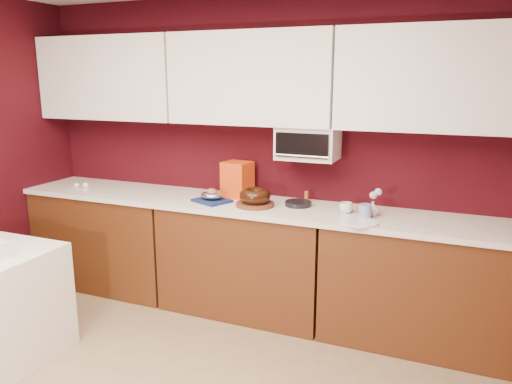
{
  "coord_description": "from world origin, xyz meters",
  "views": [
    {
      "loc": [
        1.53,
        -1.52,
        1.87
      ],
      "look_at": [
        0.13,
        1.84,
        1.02
      ],
      "focal_mm": 35.0,
      "sensor_mm": 36.0,
      "label": 1
    }
  ],
  "objects": [
    {
      "name": "upper_cabinet_center",
      "position": [
        0.0,
        2.08,
        1.85
      ],
      "size": [
        1.31,
        0.33,
        0.7
      ],
      "primitive_type": "cube",
      "color": "white",
      "rests_on": "wall_back"
    },
    {
      "name": "china_plate",
      "position": [
        0.95,
        1.72,
        0.91
      ],
      "size": [
        0.28,
        0.28,
        0.01
      ],
      "primitive_type": "cylinder",
      "rotation": [
        0.0,
        0.0,
        -0.21
      ],
      "color": "white",
      "rests_on": "countertop"
    },
    {
      "name": "toaster_oven_door",
      "position": [
        0.45,
        1.94,
        1.38
      ],
      "size": [
        0.4,
        0.02,
        0.18
      ],
      "primitive_type": "cube",
      "color": "black",
      "rests_on": "toaster_oven"
    },
    {
      "name": "flower_pink",
      "position": [
        0.98,
        1.95,
        1.05
      ],
      "size": [
        0.05,
        0.05,
        0.05
      ],
      "primitive_type": "sphere",
      "color": "pink",
      "rests_on": "flower_vase"
    },
    {
      "name": "egg_left",
      "position": [
        -1.62,
        1.88,
        0.92
      ],
      "size": [
        0.06,
        0.05,
        0.04
      ],
      "primitive_type": "ellipsoid",
      "rotation": [
        0.0,
        0.0,
        -0.15
      ],
      "color": "silver",
      "rests_on": "countertop"
    },
    {
      "name": "upper_cabinet_right",
      "position": [
        1.33,
        2.08,
        1.85
      ],
      "size": [
        1.31,
        0.33,
        0.7
      ],
      "primitive_type": "cube",
      "color": "white",
      "rests_on": "wall_back"
    },
    {
      "name": "egg_right",
      "position": [
        -1.53,
        1.89,
        0.92
      ],
      "size": [
        0.07,
        0.06,
        0.05
      ],
      "primitive_type": "ellipsoid",
      "rotation": [
        0.0,
        0.0,
        -0.19
      ],
      "color": "white",
      "rests_on": "countertop"
    },
    {
      "name": "amber_bottle",
      "position": [
        0.44,
        2.13,
        0.95
      ],
      "size": [
        0.04,
        0.04,
        0.09
      ],
      "primitive_type": "cylinder",
      "rotation": [
        0.0,
        0.0,
        -0.14
      ],
      "color": "brown",
      "rests_on": "countertop"
    },
    {
      "name": "upper_cabinet_left",
      "position": [
        -1.33,
        2.08,
        1.85
      ],
      "size": [
        1.31,
        0.33,
        0.7
      ],
      "primitive_type": "cube",
      "color": "white",
      "rests_on": "wall_back"
    },
    {
      "name": "pandoro_box",
      "position": [
        -0.14,
        2.1,
        1.05
      ],
      "size": [
        0.24,
        0.22,
        0.29
      ],
      "primitive_type": "cube",
      "rotation": [
        0.0,
        0.0,
        -0.16
      ],
      "color": "#B61E0C",
      "rests_on": "countertop"
    },
    {
      "name": "coffee_mug",
      "position": [
        0.79,
        1.95,
        0.95
      ],
      "size": [
        0.12,
        0.12,
        0.09
      ],
      "primitive_type": "imported",
      "rotation": [
        0.0,
        0.0,
        0.91
      ],
      "color": "silver",
      "rests_on": "countertop"
    },
    {
      "name": "dark_pan",
      "position": [
        0.41,
        2.01,
        0.92
      ],
      "size": [
        0.23,
        0.23,
        0.04
      ],
      "primitive_type": "cylinder",
      "rotation": [
        0.0,
        0.0,
        0.16
      ],
      "color": "black",
      "rests_on": "countertop"
    },
    {
      "name": "foil_ham_nest",
      "position": [
        -0.26,
        1.86,
        0.96
      ],
      "size": [
        0.22,
        0.2,
        0.07
      ],
      "primitive_type": "ellipsoid",
      "rotation": [
        0.0,
        0.0,
        -0.32
      ],
      "color": "silver",
      "rests_on": "navy_towel"
    },
    {
      "name": "flower_blue",
      "position": [
        1.01,
        1.97,
        1.07
      ],
      "size": [
        0.05,
        0.05,
        0.05
      ],
      "primitive_type": "sphere",
      "color": "#90B0E7",
      "rests_on": "flower_vase"
    },
    {
      "name": "toaster_oven_handle",
      "position": [
        0.45,
        1.93,
        1.3
      ],
      "size": [
        0.42,
        0.02,
        0.02
      ],
      "primitive_type": "cylinder",
      "rotation": [
        0.0,
        1.57,
        0.0
      ],
      "color": "silver",
      "rests_on": "toaster_oven"
    },
    {
      "name": "blue_jar",
      "position": [
        0.95,
        1.85,
        0.95
      ],
      "size": [
        0.11,
        0.11,
        0.1
      ],
      "primitive_type": "cylinder",
      "rotation": [
        0.0,
        0.0,
        -0.43
      ],
      "color": "navy",
      "rests_on": "countertop"
    },
    {
      "name": "cake_base",
      "position": [
        0.11,
        1.87,
        0.91
      ],
      "size": [
        0.36,
        0.36,
        0.03
      ],
      "primitive_type": "cylinder",
      "rotation": [
        0.0,
        0.0,
        0.26
      ],
      "color": "#5E2B1C",
      "rests_on": "countertop"
    },
    {
      "name": "navy_towel",
      "position": [
        -0.26,
        1.86,
        0.91
      ],
      "size": [
        0.33,
        0.31,
        0.02
      ],
      "primitive_type": "cube",
      "rotation": [
        0.0,
        0.0,
        -0.39
      ],
      "color": "navy",
      "rests_on": "countertop"
    },
    {
      "name": "base_cabinet_left",
      "position": [
        -1.33,
        1.94,
        0.43
      ],
      "size": [
        1.31,
        0.58,
        0.86
      ],
      "primitive_type": "cube",
      "color": "#4E270F",
      "rests_on": "floor"
    },
    {
      "name": "toaster_oven",
      "position": [
        0.45,
        2.1,
        1.38
      ],
      "size": [
        0.45,
        0.3,
        0.25
      ],
      "primitive_type": "cube",
      "color": "white",
      "rests_on": "upper_cabinet_center"
    },
    {
      "name": "countertop",
      "position": [
        0.0,
        1.94,
        0.88
      ],
      "size": [
        4.0,
        0.62,
        0.04
      ],
      "primitive_type": "cube",
      "color": "silver",
      "rests_on": "base_cabinet_center"
    },
    {
      "name": "base_cabinet_center",
      "position": [
        0.0,
        1.94,
        0.43
      ],
      "size": [
        1.31,
        0.58,
        0.86
      ],
      "primitive_type": "cube",
      "color": "#4E270F",
      "rests_on": "floor"
    },
    {
      "name": "base_cabinet_right",
      "position": [
        1.33,
        1.94,
        0.43
      ],
      "size": [
        1.31,
        0.58,
        0.86
      ],
      "primitive_type": "cube",
      "color": "#4E270F",
      "rests_on": "floor"
    },
    {
      "name": "bundt_cake",
      "position": [
        0.11,
        1.87,
        0.98
      ],
      "size": [
        0.25,
        0.25,
        0.1
      ],
      "primitive_type": "torus",
      "rotation": [
        0.0,
        0.0,
        0.05
      ],
      "color": "black",
      "rests_on": "cake_base"
    },
    {
      "name": "flower_vase",
      "position": [
        0.98,
        1.95,
        0.96
      ],
      "size": [
        0.1,
        0.1,
        0.12
      ],
      "primitive_type": "imported",
      "rotation": [
        0.0,
        0.0,
        -0.4
      ],
      "color": "silver",
      "rests_on": "countertop"
    },
    {
      "name": "roasted_ham",
      "position": [
        -0.26,
        1.86,
        0.98
      ],
      "size": [
        0.11,
        0.1,
        0.06
      ],
      "primitive_type": "ellipsoid",
      "rotation": [
        0.0,
        0.0,
        0.34
      ],
      "color": "#A7564C",
      "rests_on": "foil_ham_nest"
    },
    {
      "name": "wall_back",
      "position": [
        0.0,
        2.25,
        1.25
      ],
      "size": [
        4.0,
        0.02,
        2.5
      ],
      "primitive_type": "cube",
      "color": "#34070D",
      "rests_on": "floor"
    }
  ]
}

